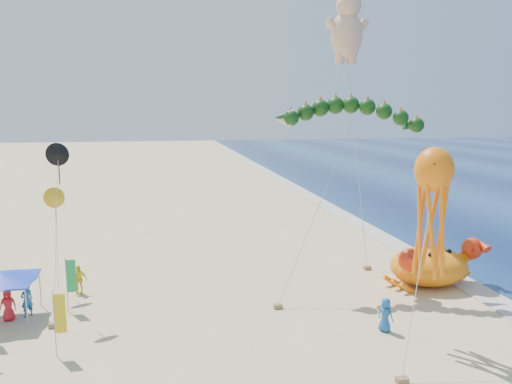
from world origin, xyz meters
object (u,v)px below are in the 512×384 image
Objects in this scene: cherub_kite at (347,26)px; dragon_kite at (350,118)px; crab_inflatable at (430,265)px; octopus_kite at (432,202)px; canopy_blue at (1,277)px.

dragon_kite is at bearing -108.38° from cherub_kite.
cherub_kite is at bearing 110.24° from crab_inflatable.
cherub_kite reaches higher than dragon_kite.
canopy_blue is at bearing 162.15° from octopus_kite.
crab_inflatable is 0.72× the size of octopus_kite.
octopus_kite reaches higher than crab_inflatable.
canopy_blue is (-21.35, 6.88, -4.62)m from octopus_kite.
dragon_kite reaches higher than octopus_kite.
dragon_kite is 9.93m from octopus_kite.
dragon_kite reaches higher than canopy_blue.
octopus_kite is at bearing -85.96° from dragon_kite.
octopus_kite is (-4.56, -7.47, 5.71)m from crab_inflatable.
cherub_kite reaches higher than crab_inflatable.
octopus_kite is (-1.53, -15.68, -10.57)m from cherub_kite.
canopy_blue is (-22.88, -8.81, -15.19)m from cherub_kite.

